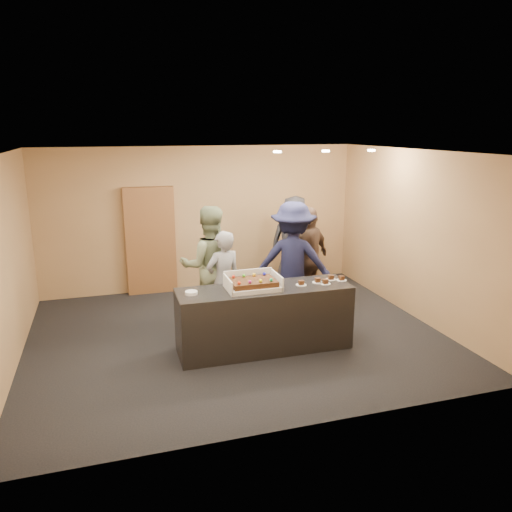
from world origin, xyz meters
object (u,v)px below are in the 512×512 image
object	(u,v)px
serving_counter	(264,319)
plate_stack	(191,293)
sheet_cake	(253,282)
person_brown_extra	(309,259)
cake_box	(252,285)
person_sage_man	(209,266)
storage_cabinet	(151,241)
person_dark_suit	(294,245)
person_navy_man	(293,262)
person_server_grey	(223,281)

from	to	relation	value
serving_counter	plate_stack	size ratio (longest dim) A/B	14.58
sheet_cake	person_brown_extra	world-z (taller)	person_brown_extra
cake_box	person_brown_extra	xyz separation A→B (m)	(1.39, 1.31, -0.07)
person_sage_man	sheet_cake	bearing A→B (deg)	111.88
storage_cabinet	person_dark_suit	distance (m)	2.66
person_navy_man	person_brown_extra	bearing A→B (deg)	-117.49
serving_counter	person_navy_man	world-z (taller)	person_navy_man
person_sage_man	person_dark_suit	xyz separation A→B (m)	(1.83, 1.05, -0.03)
person_sage_man	person_server_grey	bearing A→B (deg)	117.61
serving_counter	storage_cabinet	distance (m)	3.28
person_brown_extra	serving_counter	bearing A→B (deg)	11.75
serving_counter	sheet_cake	bearing A→B (deg)	-179.32
person_server_grey	person_brown_extra	bearing A→B (deg)	-178.30
person_navy_man	cake_box	bearing A→B (deg)	67.96
sheet_cake	person_dark_suit	world-z (taller)	person_dark_suit
sheet_cake	person_server_grey	bearing A→B (deg)	103.90
person_dark_suit	person_sage_man	bearing A→B (deg)	55.70
sheet_cake	plate_stack	xyz separation A→B (m)	(-0.84, 0.02, -0.08)
plate_stack	person_navy_man	bearing A→B (deg)	27.94
sheet_cake	person_brown_extra	size ratio (longest dim) A/B	0.35
storage_cabinet	person_brown_extra	distance (m)	2.97
person_navy_man	person_brown_extra	size ratio (longest dim) A/B	1.08
storage_cabinet	cake_box	bearing A→B (deg)	-70.03
plate_stack	person_sage_man	distance (m)	1.27
serving_counter	person_server_grey	distance (m)	0.98
plate_stack	serving_counter	bearing A→B (deg)	-1.40
serving_counter	plate_stack	distance (m)	1.11
person_brown_extra	person_dark_suit	distance (m)	0.91
cake_box	person_brown_extra	bearing A→B (deg)	43.17
sheet_cake	serving_counter	bearing A→B (deg)	-0.00
plate_stack	person_sage_man	xyz separation A→B (m)	(0.49, 1.17, 0.02)
serving_counter	person_navy_man	bearing A→B (deg)	51.59
serving_counter	sheet_cake	world-z (taller)	sheet_cake
person_server_grey	person_sage_man	xyz separation A→B (m)	(-0.14, 0.35, 0.16)
person_brown_extra	person_server_grey	bearing A→B (deg)	-18.64
cake_box	person_server_grey	xyz separation A→B (m)	(-0.21, 0.82, -0.17)
serving_counter	person_brown_extra	distance (m)	1.86
storage_cabinet	person_navy_man	world-z (taller)	storage_cabinet
serving_counter	person_brown_extra	bearing A→B (deg)	48.03
person_dark_suit	storage_cabinet	bearing A→B (deg)	9.54
person_brown_extra	storage_cabinet	bearing A→B (deg)	-69.43
storage_cabinet	plate_stack	bearing A→B (deg)	-85.42
serving_counter	person_sage_man	distance (m)	1.39
storage_cabinet	person_dark_suit	world-z (taller)	storage_cabinet
person_sage_man	person_navy_man	size ratio (longest dim) A/B	0.98
cake_box	sheet_cake	bearing A→B (deg)	-90.97
plate_stack	person_sage_man	world-z (taller)	person_sage_man
person_sage_man	person_navy_man	distance (m)	1.33
person_server_grey	sheet_cake	bearing A→B (deg)	88.64
person_server_grey	person_brown_extra	distance (m)	1.68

